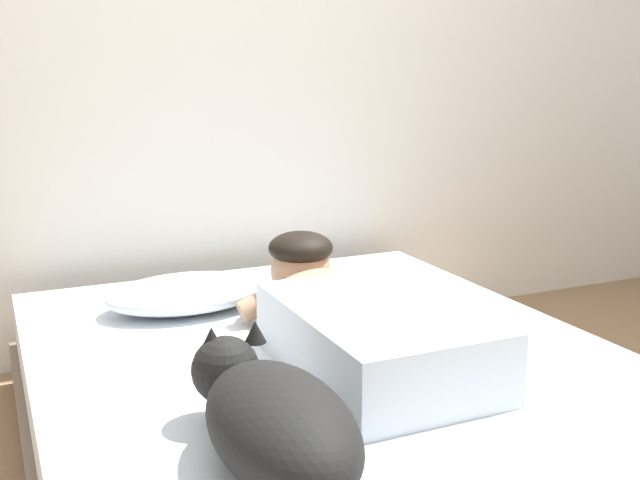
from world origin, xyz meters
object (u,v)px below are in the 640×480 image
Objects in this scene: pillow at (187,293)px; dog at (273,418)px; cell_phone at (443,377)px; person_lying at (353,318)px; coffee_cup at (315,293)px; bed at (331,413)px.

pillow is 1.04m from dog.
cell_phone is at bearing -61.09° from pillow.
cell_phone is at bearing -60.18° from person_lying.
coffee_cup is 0.89× the size of cell_phone.
coffee_cup reaches higher than bed.
person_lying reaches higher than cell_phone.
coffee_cup is at bearing 71.48° from bed.
bed is 3.44× the size of dog.
coffee_cup is at bearing 78.70° from person_lying.
cell_phone is (0.13, -0.24, -0.10)m from person_lying.
bed is at bearing -65.17° from pillow.
dog is at bearing -126.02° from bed.
pillow reaches higher than bed.
pillow is 0.65m from person_lying.
person_lying is at bearing 119.82° from cell_phone.
pillow is 0.57× the size of person_lying.
pillow is (-0.25, 0.55, 0.23)m from bed.
person_lying is at bearing -61.46° from pillow.
dog is at bearing -157.12° from cell_phone.
cell_phone is at bearing 22.88° from dog.
bed is at bearing 53.98° from dog.
coffee_cup is (0.09, 0.45, -0.07)m from person_lying.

